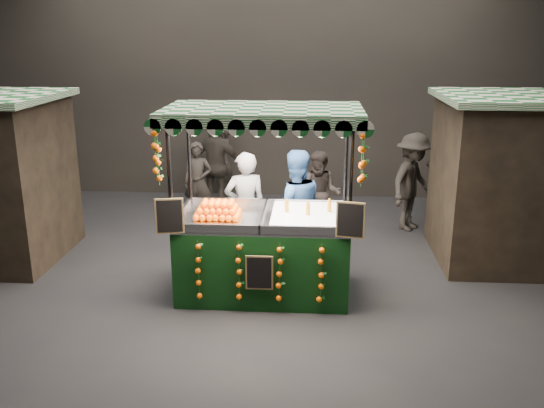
{
  "coord_description": "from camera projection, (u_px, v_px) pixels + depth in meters",
  "views": [
    {
      "loc": [
        1.0,
        -7.57,
        3.53
      ],
      "look_at": [
        0.42,
        0.51,
        1.12
      ],
      "focal_mm": 38.92,
      "sensor_mm": 36.0,
      "label": 1
    }
  ],
  "objects": [
    {
      "name": "neighbour_stall_right",
      "position": [
        534.0,
        179.0,
        9.07
      ],
      "size": [
        3.0,
        2.2,
        2.6
      ],
      "color": "black",
      "rests_on": "ground"
    },
    {
      "name": "shopper_0",
      "position": [
        198.0,
        182.0,
        11.13
      ],
      "size": [
        0.57,
        0.4,
        1.51
      ],
      "rotation": [
        0.0,
        0.0,
        -0.06
      ],
      "color": "black",
      "rests_on": "ground"
    },
    {
      "name": "shopper_2",
      "position": [
        217.0,
        166.0,
        11.57
      ],
      "size": [
        1.18,
        0.71,
        1.89
      ],
      "rotation": [
        0.0,
        0.0,
        2.91
      ],
      "color": "#2C2824",
      "rests_on": "ground"
    },
    {
      "name": "shopper_3",
      "position": [
        412.0,
        182.0,
        10.59
      ],
      "size": [
        1.22,
        1.31,
        1.78
      ],
      "rotation": [
        0.0,
        0.0,
        0.92
      ],
      "color": "black",
      "rests_on": "ground"
    },
    {
      "name": "vendor_grey",
      "position": [
        245.0,
        208.0,
        9.07
      ],
      "size": [
        0.74,
        0.59,
        1.76
      ],
      "rotation": [
        0.0,
        0.0,
        3.44
      ],
      "color": "gray",
      "rests_on": "ground"
    },
    {
      "name": "shopper_5",
      "position": [
        446.0,
        175.0,
        11.51
      ],
      "size": [
        1.09,
        1.52,
        1.59
      ],
      "rotation": [
        0.0,
        0.0,
        2.05
      ],
      "color": "#2C2524",
      "rests_on": "ground"
    },
    {
      "name": "shopper_4",
      "position": [
        47.0,
        184.0,
        10.99
      ],
      "size": [
        0.74,
        0.49,
        1.52
      ],
      "rotation": [
        0.0,
        0.0,
        3.14
      ],
      "color": "#2C2724",
      "rests_on": "ground"
    },
    {
      "name": "shopper_1",
      "position": [
        320.0,
        194.0,
        10.32
      ],
      "size": [
        0.84,
        0.72,
        1.52
      ],
      "rotation": [
        0.0,
        0.0,
        -0.21
      ],
      "color": "#2E2725",
      "rests_on": "ground"
    },
    {
      "name": "juice_stall",
      "position": [
        264.0,
        239.0,
        7.98
      ],
      "size": [
        2.65,
        1.56,
        2.57
      ],
      "color": "black",
      "rests_on": "ground"
    },
    {
      "name": "shopper_6",
      "position": [
        223.0,
        161.0,
        12.53
      ],
      "size": [
        0.49,
        0.66,
        1.65
      ],
      "rotation": [
        0.0,
        0.0,
        -1.74
      ],
      "color": "#2E2925",
      "rests_on": "ground"
    },
    {
      "name": "vendor_blue",
      "position": [
        295.0,
        209.0,
        8.91
      ],
      "size": [
        1.02,
        0.87,
        1.83
      ],
      "rotation": [
        0.0,
        0.0,
        3.37
      ],
      "color": "#2B508A",
      "rests_on": "ground"
    },
    {
      "name": "ground",
      "position": [
        240.0,
        290.0,
        8.31
      ],
      "size": [
        12.0,
        12.0,
        0.0
      ],
      "primitive_type": "plane",
      "color": "black",
      "rests_on": "ground"
    },
    {
      "name": "market_hall",
      "position": [
        235.0,
        41.0,
        7.34
      ],
      "size": [
        12.1,
        10.1,
        5.05
      ],
      "color": "black",
      "rests_on": "ground"
    }
  ]
}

